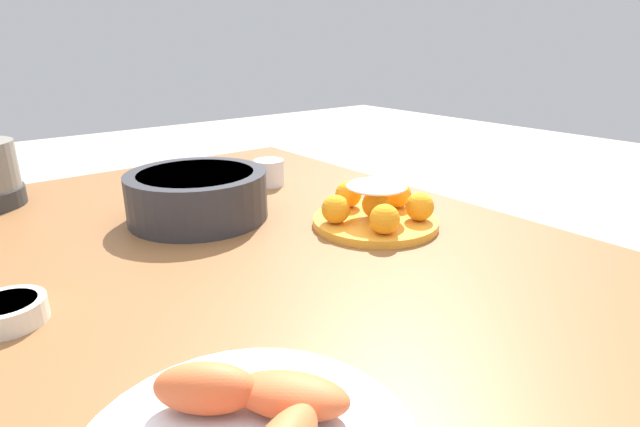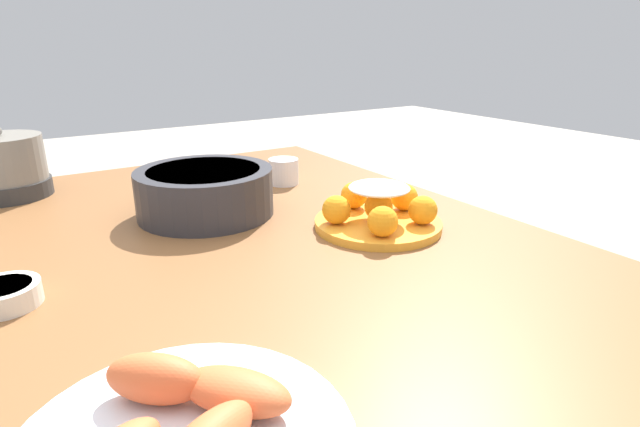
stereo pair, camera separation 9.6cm
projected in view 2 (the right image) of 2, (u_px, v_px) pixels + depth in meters
name	position (u px, v px, depth m)	size (l,w,h in m)	color
dining_table	(261.00, 283.00, 0.97)	(1.43, 1.00, 0.77)	brown
cake_plate	(379.00, 212.00, 0.99)	(0.25, 0.25, 0.09)	gold
serving_bowl	(205.00, 190.00, 1.06)	(0.29, 0.29, 0.10)	#2D2D33
sauce_bowl	(4.00, 295.00, 0.70)	(0.10, 0.10, 0.03)	silver
cup_near	(284.00, 171.00, 1.29)	(0.08, 0.08, 0.07)	white
warming_pot	(4.00, 167.00, 1.17)	(0.19, 0.19, 0.17)	#2D2D2D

